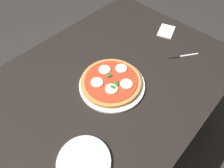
# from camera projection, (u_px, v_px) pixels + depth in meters

# --- Properties ---
(ground_plane) EXTENTS (6.00, 6.00, 0.00)m
(ground_plane) POSITION_uv_depth(u_px,v_px,m) (101.00, 143.00, 1.58)
(ground_plane) COLOR #2D2B28
(dining_table) EXTENTS (1.56, 0.98, 0.74)m
(dining_table) POSITION_uv_depth(u_px,v_px,m) (96.00, 98.00, 1.06)
(dining_table) COLOR black
(dining_table) RESTS_ON ground_plane
(serving_tray) EXTENTS (0.33, 0.33, 0.01)m
(serving_tray) POSITION_uv_depth(u_px,v_px,m) (112.00, 84.00, 1.00)
(serving_tray) COLOR silver
(serving_tray) RESTS_ON dining_table
(pizza) EXTENTS (0.30, 0.30, 0.03)m
(pizza) POSITION_uv_depth(u_px,v_px,m) (111.00, 81.00, 0.99)
(pizza) COLOR #C6843F
(pizza) RESTS_ON serving_tray
(plate_white) EXTENTS (0.21, 0.21, 0.01)m
(plate_white) POSITION_uv_depth(u_px,v_px,m) (84.00, 162.00, 0.77)
(plate_white) COLOR white
(plate_white) RESTS_ON dining_table
(napkin) EXTENTS (0.15, 0.13, 0.01)m
(napkin) POSITION_uv_depth(u_px,v_px,m) (166.00, 31.00, 1.27)
(napkin) COLOR white
(napkin) RESTS_ON dining_table
(knife) EXTENTS (0.15, 0.11, 0.01)m
(knife) POSITION_uv_depth(u_px,v_px,m) (180.00, 56.00, 1.13)
(knife) COLOR black
(knife) RESTS_ON dining_table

